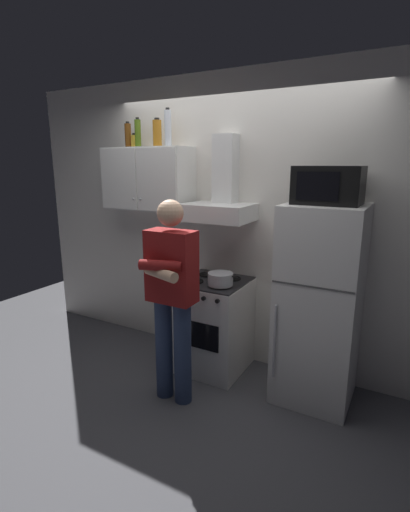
% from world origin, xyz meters
% --- Properties ---
extents(ground_plane, '(7.00, 7.00, 0.00)m').
position_xyz_m(ground_plane, '(0.00, 0.00, 0.00)').
color(ground_plane, '#4C4C51').
extents(back_wall_tiled, '(4.80, 0.10, 2.70)m').
position_xyz_m(back_wall_tiled, '(0.00, 0.60, 1.35)').
color(back_wall_tiled, silver).
rests_on(back_wall_tiled, ground_plane).
extents(upper_cabinet, '(0.90, 0.37, 0.60)m').
position_xyz_m(upper_cabinet, '(-0.85, 0.37, 1.75)').
color(upper_cabinet, white).
extents(stove_oven, '(0.60, 0.62, 0.87)m').
position_xyz_m(stove_oven, '(-0.05, 0.25, 0.43)').
color(stove_oven, white).
rests_on(stove_oven, ground_plane).
extents(range_hood, '(0.60, 0.44, 0.75)m').
position_xyz_m(range_hood, '(-0.05, 0.38, 1.60)').
color(range_hood, white).
extents(refrigerator, '(0.60, 0.62, 1.60)m').
position_xyz_m(refrigerator, '(0.90, 0.25, 0.80)').
color(refrigerator, white).
rests_on(refrigerator, ground_plane).
extents(microwave, '(0.48, 0.37, 0.28)m').
position_xyz_m(microwave, '(0.90, 0.27, 1.74)').
color(microwave, black).
rests_on(microwave, refrigerator).
extents(person_standing, '(0.38, 0.33, 1.64)m').
position_xyz_m(person_standing, '(-0.10, -0.36, 0.90)').
color(person_standing, navy).
rests_on(person_standing, ground_plane).
extents(cooking_pot, '(0.32, 0.22, 0.11)m').
position_xyz_m(cooking_pot, '(0.08, 0.13, 0.93)').
color(cooking_pot, '#B7BABF').
rests_on(cooking_pot, stove_oven).
extents(bottle_olive_oil, '(0.06, 0.06, 0.27)m').
position_xyz_m(bottle_olive_oil, '(-0.93, 0.35, 2.18)').
color(bottle_olive_oil, '#4C6B19').
rests_on(bottle_olive_oil, upper_cabinet).
extents(bottle_vodka_clear, '(0.06, 0.06, 0.34)m').
position_xyz_m(bottle_vodka_clear, '(-0.58, 0.34, 2.21)').
color(bottle_vodka_clear, silver).
rests_on(bottle_vodka_clear, upper_cabinet).
extents(bottle_spice_jar, '(0.06, 0.06, 0.14)m').
position_xyz_m(bottle_spice_jar, '(-1.02, 0.39, 2.11)').
color(bottle_spice_jar, gold).
rests_on(bottle_spice_jar, upper_cabinet).
extents(bottle_liquor_amber, '(0.08, 0.08, 0.26)m').
position_xyz_m(bottle_liquor_amber, '(-0.73, 0.39, 2.17)').
color(bottle_liquor_amber, '#B7721E').
rests_on(bottle_liquor_amber, upper_cabinet).
extents(bottle_beer_brown, '(0.06, 0.06, 0.25)m').
position_xyz_m(bottle_beer_brown, '(-1.09, 0.40, 2.17)').
color(bottle_beer_brown, brown).
rests_on(bottle_beer_brown, upper_cabinet).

